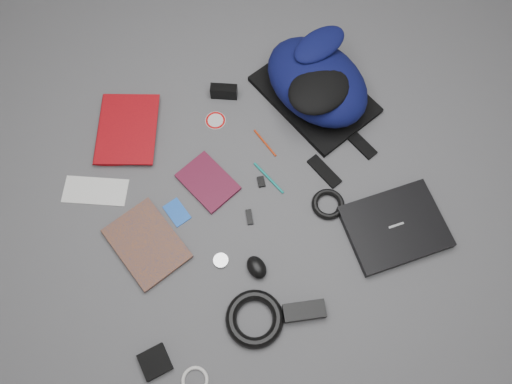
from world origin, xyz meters
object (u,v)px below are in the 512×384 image
object	(u,v)px
laptop	(395,227)
mouse	(257,267)
compact_camera	(224,92)
backpack	(317,81)
dvd_case	(208,182)
power_brick	(304,311)
pouch	(155,362)
comic_book	(122,261)
textbook_red	(98,129)

from	to	relation	value
laptop	mouse	xyz separation A→B (m)	(-0.48, 0.02, 0.01)
compact_camera	backpack	bearing A→B (deg)	3.25
compact_camera	mouse	xyz separation A→B (m)	(-0.10, -0.66, -0.01)
dvd_case	mouse	xyz separation A→B (m)	(0.06, -0.34, 0.01)
mouse	power_brick	world-z (taller)	mouse
compact_camera	power_brick	xyz separation A→B (m)	(-0.00, -0.84, -0.01)
mouse	pouch	size ratio (longest dim) A/B	0.95
laptop	comic_book	distance (m)	0.90
backpack	pouch	distance (m)	1.08
textbook_red	power_brick	distance (m)	0.97
backpack	pouch	bearing A→B (deg)	-158.58
compact_camera	dvd_case	bearing A→B (deg)	-93.87
laptop	pouch	distance (m)	0.87
textbook_red	pouch	xyz separation A→B (m)	(-0.01, -0.84, -0.00)
backpack	pouch	xyz separation A→B (m)	(-0.80, -0.72, -0.09)
laptop	textbook_red	world-z (taller)	same
comic_book	dvd_case	bearing A→B (deg)	7.96
mouse	comic_book	bearing A→B (deg)	146.08
backpack	laptop	bearing A→B (deg)	-104.48
mouse	pouch	world-z (taller)	mouse
compact_camera	pouch	size ratio (longest dim) A/B	1.17
textbook_red	comic_book	distance (m)	0.50
textbook_red	backpack	bearing A→B (deg)	11.34
dvd_case	power_brick	world-z (taller)	power_brick
comic_book	dvd_case	distance (m)	0.39
textbook_red	mouse	xyz separation A→B (m)	(0.38, -0.66, 0.01)
comic_book	pouch	xyz separation A→B (m)	(0.02, -0.33, 0.00)
pouch	laptop	bearing A→B (deg)	10.15
laptop	compact_camera	size ratio (longest dim) A/B	3.24
comic_book	dvd_case	xyz separation A→B (m)	(0.34, 0.18, -0.00)
mouse	power_brick	distance (m)	0.20
textbook_red	comic_book	size ratio (longest dim) A/B	1.09
laptop	pouch	world-z (taller)	laptop
textbook_red	compact_camera	world-z (taller)	compact_camera
backpack	dvd_case	bearing A→B (deg)	-177.14
backpack	textbook_red	xyz separation A→B (m)	(-0.79, 0.11, -0.08)
comic_book	power_brick	size ratio (longest dim) A/B	2.00
dvd_case	mouse	size ratio (longest dim) A/B	2.43
dvd_case	power_brick	distance (m)	0.54
laptop	pouch	bearing A→B (deg)	-169.76
dvd_case	compact_camera	size ratio (longest dim) A/B	1.98
textbook_red	compact_camera	size ratio (longest dim) A/B	2.92
textbook_red	dvd_case	distance (m)	0.45
backpack	compact_camera	size ratio (longest dim) A/B	4.72
backpack	mouse	size ratio (longest dim) A/B	5.79
textbook_red	pouch	world-z (taller)	textbook_red
textbook_red	compact_camera	distance (m)	0.48
dvd_case	comic_book	bearing A→B (deg)	-176.73
comic_book	pouch	distance (m)	0.34
power_brick	pouch	size ratio (longest dim) A/B	1.56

